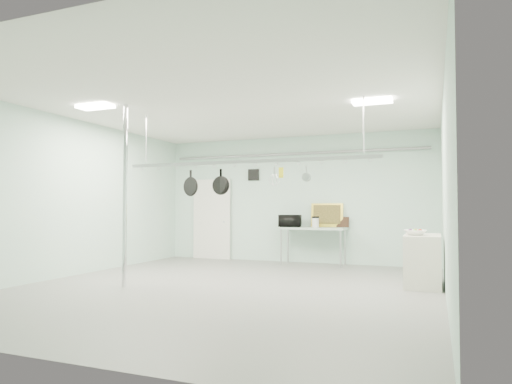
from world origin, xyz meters
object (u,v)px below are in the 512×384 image
at_px(microwave, 290,221).
at_px(fruit_bowl, 415,233).
at_px(chrome_pole, 125,195).
at_px(skillet_left, 191,183).
at_px(coffee_canister, 315,223).
at_px(pot_rack, 245,160).
at_px(skillet_right, 221,181).
at_px(skillet_mid, 221,182).
at_px(prep_table, 313,230).
at_px(side_cabinet, 423,260).

bearing_deg(microwave, fruit_bowl, 131.21).
xyz_separation_m(chrome_pole, skillet_left, (0.80, 0.90, 0.25)).
bearing_deg(microwave, chrome_pole, 57.37).
xyz_separation_m(microwave, coffee_canister, (0.65, -0.04, -0.04)).
relative_size(pot_rack, skillet_left, 10.12).
bearing_deg(microwave, pot_rack, 82.78).
relative_size(chrome_pole, skillet_right, 7.07).
relative_size(skillet_left, skillet_mid, 0.99).
relative_size(prep_table, coffee_canister, 7.10).
distance_m(coffee_canister, skillet_mid, 3.49).
xyz_separation_m(microwave, skillet_mid, (-0.29, -3.30, 0.79)).
relative_size(pot_rack, microwave, 8.94).
bearing_deg(chrome_pole, skillet_left, 48.36).
bearing_deg(skillet_mid, coffee_canister, 74.65).
bearing_deg(skillet_left, skillet_right, 16.53).
height_order(skillet_left, skillet_mid, same).
distance_m(fruit_bowl, skillet_right, 3.55).
xyz_separation_m(pot_rack, skillet_mid, (-0.47, 0.00, -0.38)).
xyz_separation_m(coffee_canister, skillet_right, (-0.94, -3.26, 0.84)).
distance_m(microwave, fruit_bowl, 3.85).
bearing_deg(prep_table, pot_rack, -96.91).
distance_m(chrome_pole, pot_rack, 2.19).
bearing_deg(pot_rack, skillet_mid, 180.00).
distance_m(skillet_left, skillet_mid, 0.63).
height_order(coffee_canister, skillet_left, skillet_left).
distance_m(chrome_pole, skillet_mid, 1.71).
bearing_deg(microwave, skillet_left, 64.06).
bearing_deg(microwave, side_cabinet, 134.60).
relative_size(prep_table, microwave, 2.98).
bearing_deg(skillet_mid, skillet_right, -179.21).
xyz_separation_m(side_cabinet, pot_rack, (-2.95, -1.10, 1.78)).
bearing_deg(skillet_right, coffee_canister, 94.32).
bearing_deg(skillet_mid, chrome_pole, -147.01).
bearing_deg(coffee_canister, skillet_mid, -106.14).
relative_size(side_cabinet, microwave, 2.23).
bearing_deg(pot_rack, prep_table, 83.09).
xyz_separation_m(skillet_left, skillet_mid, (0.63, 0.00, -0.00)).
xyz_separation_m(prep_table, fruit_bowl, (2.43, -2.40, 0.11)).
bearing_deg(pot_rack, microwave, 93.11).
bearing_deg(microwave, prep_table, 170.01).
bearing_deg(side_cabinet, chrome_pole, -157.59).
bearing_deg(fruit_bowl, skillet_right, -164.72).
bearing_deg(skillet_right, skillet_left, -159.53).
height_order(side_cabinet, pot_rack, pot_rack).
bearing_deg(pot_rack, chrome_pole, -154.65).
bearing_deg(skillet_left, fruit_bowl, 29.46).
bearing_deg(prep_table, coffee_canister, -28.85).
xyz_separation_m(microwave, skillet_right, (-0.29, -3.30, 0.81)).
bearing_deg(microwave, skillet_right, 74.60).
distance_m(prep_table, microwave, 0.62).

